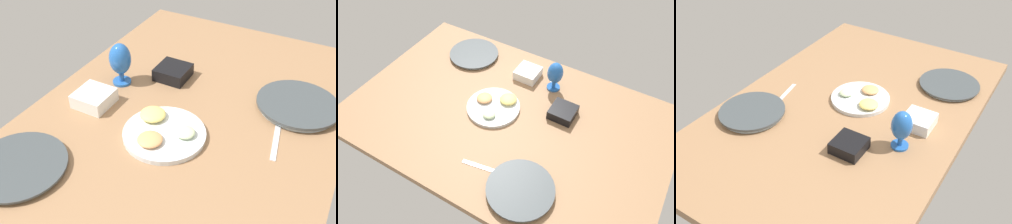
# 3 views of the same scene
# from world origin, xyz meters

# --- Properties ---
(ground_plane) EXTENTS (1.60, 1.04, 0.04)m
(ground_plane) POSITION_xyz_m (0.00, 0.00, -0.02)
(ground_plane) COLOR #99704C
(dinner_plate_left) EXTENTS (0.29, 0.29, 0.03)m
(dinner_plate_left) POSITION_xyz_m (-0.27, 0.33, 0.01)
(dinner_plate_left) COLOR silver
(dinner_plate_left) RESTS_ON ground_plane
(dinner_plate_right) EXTENTS (0.29, 0.29, 0.02)m
(dinner_plate_right) POSITION_xyz_m (0.42, -0.33, 0.01)
(dinner_plate_right) COLOR silver
(dinner_plate_right) RESTS_ON ground_plane
(fruit_platter) EXTENTS (0.27, 0.27, 0.05)m
(fruit_platter) POSITION_xyz_m (0.08, -0.02, 0.01)
(fruit_platter) COLOR silver
(fruit_platter) RESTS_ON ground_plane
(hurricane_glass_blue) EXTENTS (0.08, 0.08, 0.17)m
(hurricane_glass_blue) POSITION_xyz_m (-0.11, -0.31, 0.10)
(hurricane_glass_blue) COLOR #245FB5
(hurricane_glass_blue) RESTS_ON ground_plane
(square_bowl_black) EXTENTS (0.12, 0.12, 0.05)m
(square_bowl_black) POSITION_xyz_m (-0.24, -0.15, 0.03)
(square_bowl_black) COLOR black
(square_bowl_black) RESTS_ON ground_plane
(square_bowl_white) EXTENTS (0.13, 0.13, 0.05)m
(square_bowl_white) POSITION_xyz_m (0.05, -0.32, 0.03)
(square_bowl_white) COLOR white
(square_bowl_white) RESTS_ON ground_plane
(fork_by_left_plate) EXTENTS (0.18, 0.05, 0.01)m
(fork_by_left_plate) POSITION_xyz_m (-0.06, 0.32, 0.00)
(fork_by_left_plate) COLOR silver
(fork_by_left_plate) RESTS_ON ground_plane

